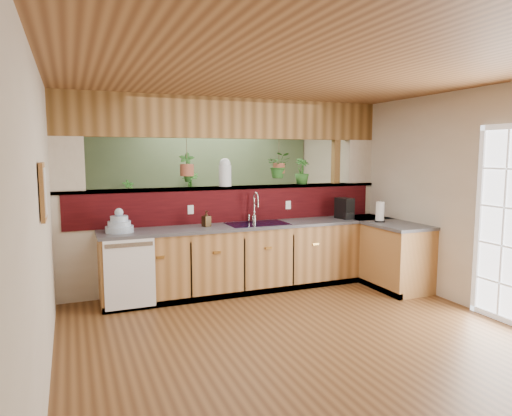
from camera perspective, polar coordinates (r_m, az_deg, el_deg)
name	(u,v)px	position (r m, az deg, el deg)	size (l,w,h in m)	color
ground	(270,313)	(5.43, 1.70, -13.03)	(4.60, 7.00, 0.01)	brown
ceiling	(270,84)	(5.16, 1.81, 15.25)	(4.60, 7.00, 0.01)	brown
wall_back	(192,183)	(8.44, -7.97, 3.06)	(4.60, 0.02, 2.60)	beige
wall_left	(46,212)	(4.70, -24.80, -0.44)	(0.02, 7.00, 2.60)	beige
wall_right	(429,195)	(6.42, 20.86, 1.52)	(0.02, 7.00, 2.60)	beige
pass_through_partition	(233,200)	(6.40, -2.92, 0.96)	(4.60, 0.21, 2.60)	beige
pass_through_ledge	(231,188)	(6.38, -3.19, 2.56)	(4.60, 0.21, 0.04)	brown
header_beam	(230,118)	(6.38, -3.25, 11.14)	(4.60, 0.15, 0.55)	brown
sage_backwall	(193,183)	(8.42, -7.94, 3.05)	(4.55, 0.02, 2.55)	#5A734F
countertop	(299,254)	(6.41, 5.42, -5.78)	(4.14, 1.52, 0.90)	olive
dishwasher	(130,274)	(5.54, -15.48, -7.94)	(0.58, 0.03, 0.82)	white
navy_sink	(257,229)	(6.19, 0.18, -2.69)	(0.82, 0.50, 0.18)	black
framed_print	(43,192)	(3.88, -25.06, 1.85)	(0.04, 0.35, 0.45)	olive
faucet	(255,206)	(6.30, -0.13, 0.27)	(0.18, 0.18, 0.42)	#B7B7B2
dish_stack	(119,225)	(5.74, -16.71, -2.01)	(0.33, 0.33, 0.29)	#A2B8D2
soap_dispenser	(206,219)	(5.96, -6.22, -1.32)	(0.09, 0.09, 0.21)	#342413
coffee_maker	(345,209)	(6.75, 11.04, -0.14)	(0.16, 0.27, 0.30)	black
paper_towel	(380,212)	(6.55, 15.24, -0.50)	(0.14, 0.14, 0.30)	black
glass_jar	(225,172)	(6.34, -3.90, 4.48)	(0.18, 0.18, 0.39)	silver
ledge_plant_right	(302,171)	(6.82, 5.76, 4.59)	(0.22, 0.22, 0.39)	#255A1F
hanging_plant_a	(187,158)	(6.19, -8.65, 6.22)	(0.24, 0.20, 0.51)	brown
hanging_plant_b	(279,154)	(6.64, 2.88, 6.70)	(0.42, 0.39, 0.49)	brown
shelving_console	(164,231)	(8.17, -11.41, -2.79)	(1.53, 0.41, 1.02)	black
shelf_plant_a	(129,191)	(7.99, -15.64, 2.02)	(0.21, 0.14, 0.40)	#255A1F
shelf_plant_b	(190,186)	(8.18, -8.21, 2.71)	(0.29, 0.29, 0.52)	#255A1F
floor_plant	(259,237)	(8.12, 0.36, -3.65)	(0.66, 0.57, 0.73)	#255A1F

